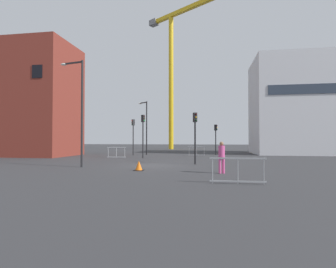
{
  "coord_description": "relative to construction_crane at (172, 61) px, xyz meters",
  "views": [
    {
      "loc": [
        3.92,
        -18.21,
        1.82
      ],
      "look_at": [
        0.0,
        6.59,
        2.35
      ],
      "focal_mm": 28.18,
      "sensor_mm": 36.0,
      "label": 1
    }
  ],
  "objects": [
    {
      "name": "traffic_light_crosswalk",
      "position": [
        -1.71,
        -19.83,
        -13.92
      ],
      "size": [
        0.37,
        0.37,
        4.15
      ],
      "color": "#232326",
      "rests_on": "ground"
    },
    {
      "name": "construction_crane",
      "position": [
        0.0,
        0.0,
        0.0
      ],
      "size": [
        13.29,
        9.25,
        26.11
      ],
      "color": "gold",
      "rests_on": "ground"
    },
    {
      "name": "streetlamp_tall",
      "position": [
        -1.54,
        -32.89,
        -12.5
      ],
      "size": [
        1.8,
        0.5,
        7.1
      ],
      "color": "#232326",
      "rests_on": "ground"
    },
    {
      "name": "traffic_light_corner",
      "position": [
        0.58,
        -24.16,
        -13.87
      ],
      "size": [
        0.39,
        0.34,
        4.24
      ],
      "color": "#232326",
      "rests_on": "ground"
    },
    {
      "name": "traffic_light_verge",
      "position": [
        7.74,
        -17.53,
        -14.26
      ],
      "size": [
        0.39,
        0.32,
        3.6
      ],
      "color": "black",
      "rests_on": "ground"
    },
    {
      "name": "pedestrian_walking",
      "position": [
        7.66,
        -34.76,
        -15.7
      ],
      "size": [
        0.34,
        0.34,
        1.71
      ],
      "color": "#D14C8C",
      "rests_on": "ground"
    },
    {
      "name": "traffic_cone_striped",
      "position": [
        2.9,
        -34.15,
        -16.43
      ],
      "size": [
        0.57,
        0.57,
        0.58
      ],
      "color": "black",
      "rests_on": "ground"
    },
    {
      "name": "traffic_light_far",
      "position": [
        5.96,
        -29.69,
        -14.13
      ],
      "size": [
        0.34,
        0.39,
        3.81
      ],
      "color": "black",
      "rests_on": "ground"
    },
    {
      "name": "safety_barrier_right_run",
      "position": [
        -2.06,
        -24.37,
        -16.14
      ],
      "size": [
        1.89,
        0.08,
        1.08
      ],
      "color": "#B2B5BA",
      "rests_on": "ground"
    },
    {
      "name": "brick_building",
      "position": [
        -12.28,
        -22.4,
        -10.48
      ],
      "size": [
        8.39,
        6.7,
        12.44
      ],
      "color": "maroon",
      "rests_on": "ground"
    },
    {
      "name": "safety_barrier_rear",
      "position": [
        5.59,
        -19.85,
        -16.14
      ],
      "size": [
        1.85,
        0.12,
        1.08
      ],
      "color": "gray",
      "rests_on": "ground"
    },
    {
      "name": "ground",
      "position": [
        3.1,
        -31.03,
        -16.7
      ],
      "size": [
        160.0,
        160.0,
        0.0
      ],
      "primitive_type": "plane",
      "color": "#333335"
    },
    {
      "name": "office_block",
      "position": [
        18.63,
        -13.8,
        -10.7
      ],
      "size": [
        12.01,
        8.58,
        11.99
      ],
      "color": "silver",
      "rests_on": "ground"
    },
    {
      "name": "safety_barrier_left_run",
      "position": [
        8.16,
        -38.07,
        -16.14
      ],
      "size": [
        2.28,
        0.11,
        1.08
      ],
      "color": "gray",
      "rests_on": "ground"
    },
    {
      "name": "streetlamp_short",
      "position": [
        -0.58,
        -18.39,
        -12.91
      ],
      "size": [
        1.29,
        0.93,
        6.4
      ],
      "color": "black",
      "rests_on": "ground"
    }
  ]
}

